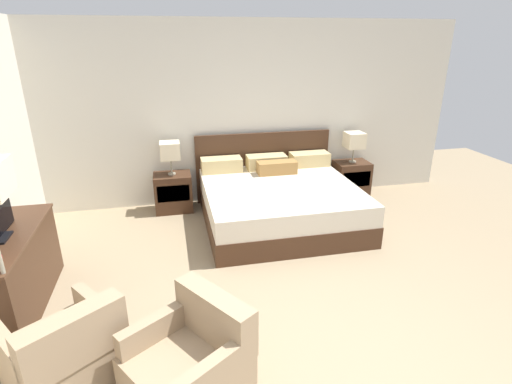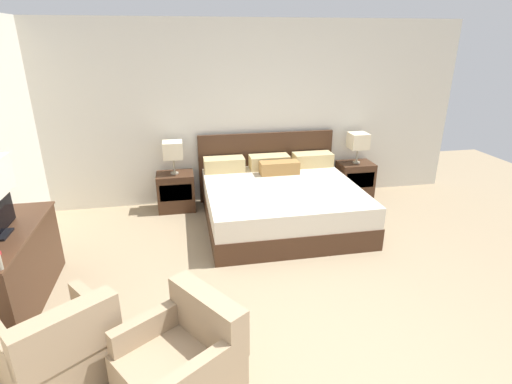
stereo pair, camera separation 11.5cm
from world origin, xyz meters
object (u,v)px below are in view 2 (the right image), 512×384
(nightstand_left, at_px, (176,191))
(table_lamp_right, at_px, (358,141))
(dresser, at_px, (10,268))
(table_lamp_left, at_px, (173,150))
(nightstand_right, at_px, (355,179))
(armchair_by_window, at_px, (61,353))
(armchair_companion, at_px, (183,366))
(bed, at_px, (280,201))

(nightstand_left, xyz_separation_m, table_lamp_right, (2.79, 0.00, 0.62))
(dresser, bearing_deg, table_lamp_left, 53.01)
(table_lamp_left, bearing_deg, table_lamp_right, 0.00)
(table_lamp_right, bearing_deg, nightstand_right, -90.00)
(table_lamp_left, distance_m, armchair_by_window, 3.28)
(dresser, xyz_separation_m, armchair_by_window, (0.69, -1.10, -0.10))
(nightstand_right, bearing_deg, nightstand_left, 180.00)
(nightstand_left, relative_size, nightstand_right, 1.00)
(armchair_by_window, bearing_deg, nightstand_left, 75.12)
(table_lamp_right, distance_m, armchair_companion, 4.42)
(bed, relative_size, dresser, 1.45)
(nightstand_right, height_order, table_lamp_left, table_lamp_left)
(table_lamp_right, bearing_deg, nightstand_left, -179.97)
(nightstand_left, xyz_separation_m, table_lamp_left, (0.00, 0.00, 0.62))
(nightstand_right, distance_m, armchair_by_window, 4.77)
(dresser, relative_size, armchair_companion, 1.50)
(table_lamp_right, distance_m, armchair_by_window, 4.81)
(bed, height_order, dresser, bed)
(armchair_companion, bearing_deg, dresser, 137.90)
(table_lamp_left, xyz_separation_m, dresser, (-1.51, -2.01, -0.51))
(bed, bearing_deg, table_lamp_left, 153.36)
(table_lamp_left, height_order, armchair_companion, table_lamp_left)
(dresser, distance_m, armchair_companion, 2.08)
(table_lamp_left, relative_size, dresser, 0.33)
(bed, xyz_separation_m, table_lamp_left, (-1.40, 0.70, 0.60))
(bed, relative_size, armchair_companion, 2.18)
(bed, height_order, armchair_by_window, bed)
(table_lamp_left, relative_size, armchair_by_window, 0.49)
(table_lamp_left, xyz_separation_m, armchair_companion, (0.03, -3.40, -0.61))
(nightstand_left, relative_size, table_lamp_left, 1.17)
(table_lamp_left, distance_m, dresser, 2.57)
(armchair_by_window, xyz_separation_m, armchair_companion, (0.85, -0.29, 0.00))
(table_lamp_right, relative_size, armchair_by_window, 0.49)
(dresser, bearing_deg, armchair_by_window, -58.07)
(nightstand_left, distance_m, armchair_by_window, 3.22)
(bed, height_order, nightstand_right, bed)
(dresser, xyz_separation_m, armchair_companion, (1.54, -1.39, -0.10))
(armchair_companion, bearing_deg, armchair_by_window, 161.29)
(nightstand_right, distance_m, armchair_companion, 4.38)
(table_lamp_right, bearing_deg, bed, -153.33)
(table_lamp_right, bearing_deg, dresser, -154.97)
(dresser, bearing_deg, armchair_companion, -42.10)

